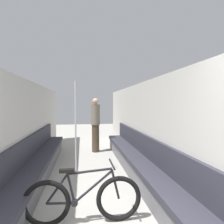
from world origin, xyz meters
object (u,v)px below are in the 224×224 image
object	(u,v)px
bench_seat_row_right	(139,163)
grab_pole_near	(76,130)
bicycle	(83,200)
bench_seat_row_left	(36,168)
passenger_standing	(96,124)

from	to	relation	value
bench_seat_row_right	grab_pole_near	distance (m)	1.61
bench_seat_row_right	bicycle	size ratio (longest dim) A/B	3.74
bench_seat_row_left	bench_seat_row_right	xyz separation A→B (m)	(2.22, 0.00, 0.00)
passenger_standing	bench_seat_row_left	bearing A→B (deg)	97.03
grab_pole_near	passenger_standing	xyz separation A→B (m)	(0.60, 2.11, -0.10)
bicycle	grab_pole_near	size ratio (longest dim) A/B	0.75
grab_pole_near	bicycle	bearing A→B (deg)	-85.33
bench_seat_row_right	passenger_standing	size ratio (longest dim) A/B	3.29
bench_seat_row_left	bench_seat_row_right	bearing A→B (deg)	0.00
bench_seat_row_left	grab_pole_near	world-z (taller)	grab_pole_near
bicycle	grab_pole_near	distance (m)	2.06
bench_seat_row_right	bicycle	distance (m)	2.04
bench_seat_row_left	bicycle	xyz separation A→B (m)	(0.98, -1.62, 0.04)
bench_seat_row_left	passenger_standing	distance (m)	2.88
bench_seat_row_left	passenger_standing	xyz separation A→B (m)	(1.42, 2.42, 0.65)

